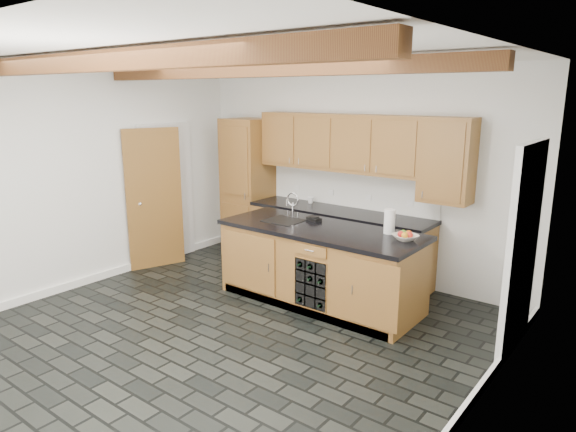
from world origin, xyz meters
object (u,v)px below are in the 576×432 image
object	(u,v)px
fruit_bowl	(405,237)
paper_towel	(390,221)
island	(320,266)
kitchen_scale	(314,219)

from	to	relation	value
fruit_bowl	paper_towel	distance (m)	0.32
paper_towel	fruit_bowl	bearing A→B (deg)	-28.32
fruit_bowl	island	bearing A→B (deg)	-172.42
fruit_bowl	kitchen_scale	bearing A→B (deg)	175.45
island	paper_towel	bearing A→B (deg)	20.33
kitchen_scale	paper_towel	world-z (taller)	paper_towel
island	fruit_bowl	distance (m)	1.13
island	kitchen_scale	size ratio (longest dim) A/B	11.63
kitchen_scale	paper_towel	bearing A→B (deg)	20.52
kitchen_scale	fruit_bowl	bearing A→B (deg)	13.62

